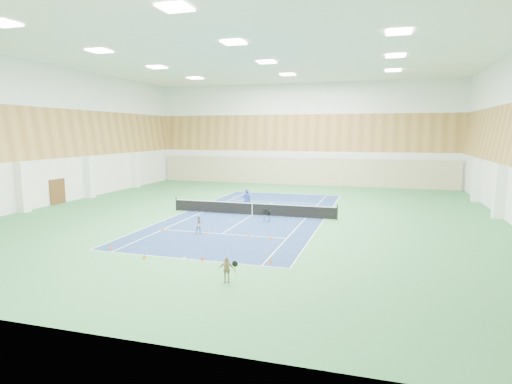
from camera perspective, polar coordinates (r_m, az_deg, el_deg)
ground at (r=32.68m, az=-0.51°, el=-3.09°), size 40.00×40.00×0.00m
room_shell at (r=32.07m, az=-0.52°, el=7.49°), size 36.00×40.00×12.00m
wood_cladding at (r=32.12m, az=-0.52°, el=11.06°), size 36.00×40.00×8.00m
ceiling_light_grid at (r=32.56m, az=-0.53°, el=17.96°), size 21.40×25.40×0.06m
court_surface at (r=32.68m, az=-0.51°, el=-3.08°), size 10.97×23.77×0.01m
tennis_balls_scatter at (r=32.67m, az=-0.51°, el=-3.01°), size 10.57×22.77×0.07m
tennis_net at (r=32.58m, az=-0.51°, el=-2.14°), size 12.80×0.10×1.10m
back_curtain at (r=51.49m, az=5.97°, el=2.74°), size 35.40×0.16×3.20m
door_left_b at (r=41.41m, az=-24.94°, el=0.06°), size 0.08×1.80×2.20m
coach at (r=34.30m, az=-1.26°, el=-1.08°), size 0.75×0.62×1.75m
child_court at (r=26.89m, az=-7.55°, el=-4.33°), size 0.70×0.66×1.15m
child_apron at (r=18.31m, az=-3.97°, el=-10.27°), size 0.69×0.41×1.10m
ball_cart at (r=30.23m, az=1.41°, el=-3.24°), size 0.47×0.47×0.79m
cone_svc_a at (r=28.21m, az=-12.31°, el=-4.81°), size 0.22×0.22×0.24m
cone_svc_b at (r=26.54m, az=-6.59°, el=-5.53°), size 0.18×0.18×0.19m
cone_svc_c at (r=26.02m, az=-1.03°, el=-5.74°), size 0.19×0.19×0.21m
cone_svc_d at (r=25.27m, az=2.02°, el=-6.15°), size 0.20×0.20×0.22m
cone_base_a at (r=24.63m, az=-18.77°, el=-6.94°), size 0.22×0.22×0.24m
cone_base_b at (r=22.31m, az=-14.64°, el=-8.31°), size 0.22×0.22×0.24m
cone_base_c at (r=21.51m, az=-7.14°, el=-8.75°), size 0.20×0.20×0.22m
cone_base_d at (r=20.90m, az=1.98°, el=-9.22°), size 0.18×0.18×0.20m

